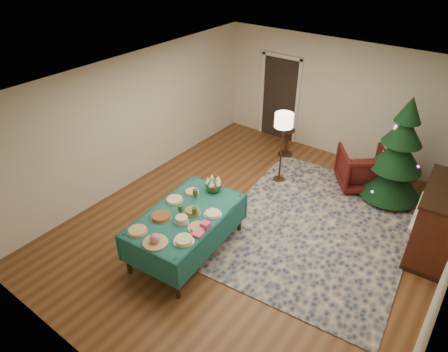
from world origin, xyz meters
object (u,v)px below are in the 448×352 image
Objects in this scene: armchair at (362,167)px; buffet_table at (186,221)px; side_table at (286,143)px; floor_lamp at (284,125)px; christmas_tree at (398,156)px; gift_box at (205,225)px; potted_plant at (288,125)px; piano at (437,222)px.

buffet_table is at bearing 30.57° from armchair.
buffet_table reaches higher than side_table.
floor_lamp is 2.26m from christmas_tree.
gift_box is 3.00m from floor_lamp.
floor_lamp reaches higher than gift_box.
gift_box is at bearing 37.44° from armchair.
gift_box is at bearing -9.84° from buffet_table.
potted_plant is (-0.45, 1.07, -0.55)m from floor_lamp.
christmas_tree is (0.63, -0.07, 0.51)m from armchair.
piano is (3.31, 2.44, -0.01)m from buffet_table.
gift_box is 0.08× the size of piano.
christmas_tree reaches higher than buffet_table.
potted_plant is at bearing 157.59° from piano.
piano is (1.68, -1.23, 0.15)m from armchair.
floor_lamp reaches higher than buffet_table.
armchair is at bearing 143.73° from piano.
armchair reaches higher than side_table.
armchair is 2.44× the size of potted_plant.
piano is (2.83, 2.52, -0.22)m from gift_box.
gift_box is 4.09m from christmas_tree.
potted_plant reaches higher than buffet_table.
buffet_table is 2.94m from floor_lamp.
christmas_tree is (2.25, 3.60, 0.35)m from buffet_table.
buffet_table is 3.15× the size of side_table.
armchair is 2.09m from piano.
armchair is at bearing 72.98° from gift_box.
piano is at bearing -22.41° from side_table.
gift_box is 0.06× the size of christmas_tree.
buffet_table is 3.95m from side_table.
floor_lamp reaches higher than armchair.
floor_lamp reaches higher than piano.
piano is at bearing -47.70° from christmas_tree.
christmas_tree reaches higher than potted_plant.
christmas_tree reaches higher than gift_box.
gift_box reaches higher than potted_plant.
potted_plant is 0.18× the size of christmas_tree.
floor_lamp is at bearing -67.37° from side_table.
side_table is at bearing -75.96° from potted_plant.
side_table is (-0.45, 1.07, -1.00)m from floor_lamp.
piano reaches higher than armchair.
potted_plant is (-0.78, 4.01, -0.06)m from gift_box.
side_table is (-0.30, 3.93, -0.30)m from buffet_table.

